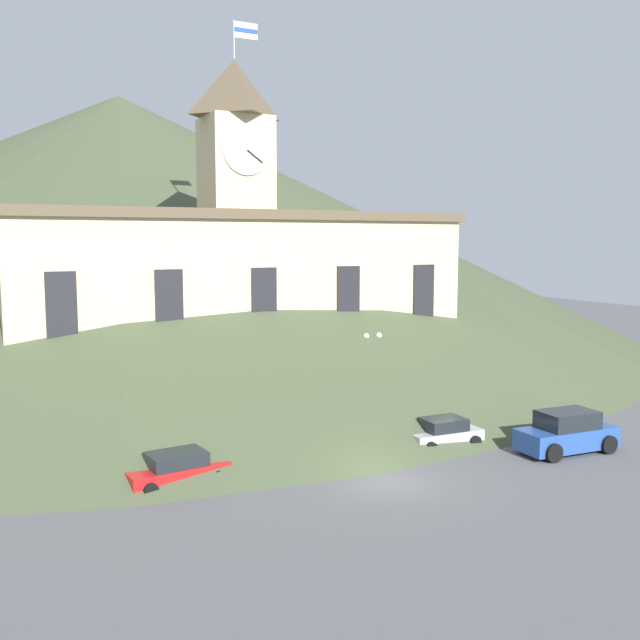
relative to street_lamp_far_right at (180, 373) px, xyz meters
The scene contains 10 objects.
ground_plane 13.37m from the street_lamp_far_right, 62.33° to the right, with size 160.00×160.00×0.00m, color #565659.
civic_building 10.16m from the street_lamp_far_right, 51.25° to the left, with size 29.59×9.92×24.42m.
banner_fence 6.40m from the street_lamp_far_right, ahead, with size 26.44×0.12×2.64m.
hillside_backdrop 46.78m from the street_lamp_far_right, 82.46° to the left, with size 111.77×111.77×26.35m, color #424C33.
street_lamp_far_right is the anchor object (origin of this frame).
street_lamp_right 12.00m from the street_lamp_far_right, ahead, with size 1.26×0.36×4.88m.
car_red_sedan 8.50m from the street_lamp_far_right, 106.88° to the right, with size 4.58×2.52×1.45m.
car_silver_hatch 14.27m from the street_lamp_far_right, 35.83° to the right, with size 3.95×2.10×1.50m.
car_blue_van 20.21m from the street_lamp_far_right, 35.57° to the right, with size 5.19×2.58×2.10m.
pedestrian 3.87m from the street_lamp_far_right, 87.71° to the right, with size 0.37×0.41×1.68m.
Camera 1 is at (-16.07, -25.65, 10.53)m, focal length 40.00 mm.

